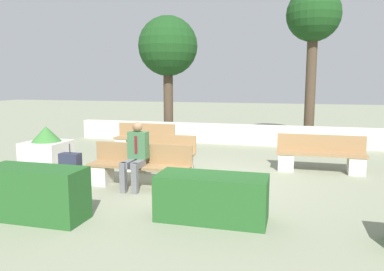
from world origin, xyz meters
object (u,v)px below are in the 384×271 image
at_px(bench_front, 139,170).
at_px(bench_left_side, 159,158).
at_px(bench_back, 144,142).
at_px(planter_corner_left, 47,149).
at_px(tree_center_left, 313,19).
at_px(person_seated_man, 136,152).
at_px(tree_leftmost, 168,48).
at_px(suitcase, 71,168).
at_px(bench_right_side, 320,158).

distance_m(bench_front, bench_left_side, 1.32).
height_order(bench_back, planter_corner_left, planter_corner_left).
bearing_deg(tree_center_left, bench_back, -143.68).
height_order(person_seated_man, tree_center_left, tree_center_left).
xyz_separation_m(bench_left_side, bench_back, (-1.28, 2.15, 0.01)).
relative_size(bench_front, tree_leftmost, 0.47).
bearing_deg(suitcase, bench_left_side, 46.63).
bearing_deg(tree_center_left, tree_leftmost, -175.23).
relative_size(suitcase, tree_center_left, 0.16).
relative_size(person_seated_man, tree_leftmost, 0.29).
distance_m(bench_right_side, suitcase, 5.65).
height_order(person_seated_man, tree_leftmost, tree_leftmost).
xyz_separation_m(bench_front, person_seated_man, (-0.01, -0.14, 0.39)).
bearing_deg(tree_center_left, bench_right_side, -88.52).
distance_m(bench_left_side, tree_leftmost, 6.28).
xyz_separation_m(bench_left_side, bench_right_side, (3.67, 0.96, 0.01)).
xyz_separation_m(bench_front, suitcase, (-1.47, -0.17, -0.02)).
relative_size(bench_left_side, suitcase, 2.00).
relative_size(bench_right_side, bench_back, 1.12).
height_order(planter_corner_left, suitcase, planter_corner_left).
bearing_deg(bench_left_side, bench_back, 124.09).
height_order(bench_front, tree_center_left, tree_center_left).
height_order(bench_left_side, person_seated_man, person_seated_man).
bearing_deg(person_seated_man, bench_right_side, 33.92).
bearing_deg(bench_left_side, person_seated_man, -84.62).
xyz_separation_m(bench_right_side, bench_back, (-4.95, 1.18, -0.01)).
height_order(bench_right_side, tree_center_left, tree_center_left).
height_order(bench_back, suitcase, bench_back).
distance_m(person_seated_man, suitcase, 1.52).
height_order(person_seated_man, planter_corner_left, person_seated_man).
xyz_separation_m(planter_corner_left, tree_center_left, (6.47, 5.91, 3.78)).
height_order(bench_right_side, suitcase, bench_right_side).
bearing_deg(bench_front, tree_center_left, 63.58).
relative_size(planter_corner_left, suitcase, 1.20).
bearing_deg(person_seated_man, bench_front, 86.70).
height_order(bench_right_side, planter_corner_left, planter_corner_left).
bearing_deg(bench_front, person_seated_man, -93.30).
xyz_separation_m(suitcase, tree_leftmost, (-0.16, 6.76, 3.03)).
height_order(bench_front, bench_left_side, same).
height_order(bench_back, person_seated_man, person_seated_man).
xyz_separation_m(bench_back, suitcase, (-0.13, -3.64, -0.01)).
distance_m(bench_front, bench_right_side, 4.27).
bearing_deg(tree_leftmost, bench_back, -84.54).
height_order(person_seated_man, suitcase, person_seated_man).
distance_m(person_seated_man, tree_center_left, 8.70).
bearing_deg(suitcase, planter_corner_left, 139.65).
distance_m(bench_right_side, bench_back, 5.09).
bearing_deg(bench_left_side, bench_front, -84.04).
bearing_deg(bench_left_side, suitcase, -130.01).
relative_size(bench_front, bench_back, 1.17).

